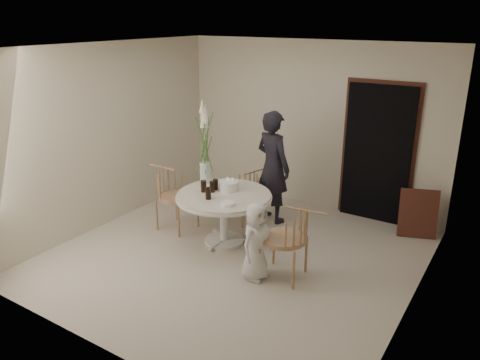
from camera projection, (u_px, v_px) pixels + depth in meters
The scene contains 18 objects.
ground at pixel (236, 255), 6.29m from camera, with size 4.50×4.50×0.00m, color #BEB0A2.
room_shell at pixel (235, 138), 5.74m from camera, with size 4.50×4.50×4.50m.
doorway at pixel (377, 154), 7.10m from camera, with size 1.00×0.10×2.10m, color black.
door_trim at pixel (378, 150), 7.11m from camera, with size 1.12×0.03×2.22m, color #53221C.
table at pixel (224, 202), 6.46m from camera, with size 1.33×1.33×0.73m.
picture_frame at pixel (418, 214), 6.71m from camera, with size 0.54×0.04×0.72m, color #53221C.
chair_far at pixel (249, 189), 7.22m from camera, with size 0.52×0.54×0.78m.
chair_right at pixel (295, 233), 5.53m from camera, with size 0.60×0.57×0.95m.
chair_left at pixel (170, 189), 6.95m from camera, with size 0.58×0.54×0.94m.
girl at pixel (273, 167), 7.10m from camera, with size 0.63×0.41×1.73m, color black.
boy at pixel (256, 242), 5.59m from camera, with size 0.48×0.31×0.98m, color silver.
birthday_cake at pixel (229, 186), 6.53m from camera, with size 0.27×0.27×0.18m.
cola_tumbler_a at pixel (212, 187), 6.46m from camera, with size 0.07×0.07×0.15m, color black.
cola_tumbler_b at pixel (208, 193), 6.21m from camera, with size 0.08×0.08×0.16m, color black.
cola_tumbler_c at pixel (216, 184), 6.56m from camera, with size 0.07×0.07×0.15m, color black.
cola_tumbler_d at pixel (204, 186), 6.47m from camera, with size 0.08×0.08×0.17m, color black.
plate_stack at pixel (228, 204), 6.02m from camera, with size 0.18×0.18×0.05m, color white.
flower_vase at pixel (205, 147), 6.68m from camera, with size 0.16×0.16×1.22m.
Camera 1 is at (3.05, -4.68, 3.06)m, focal length 35.00 mm.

